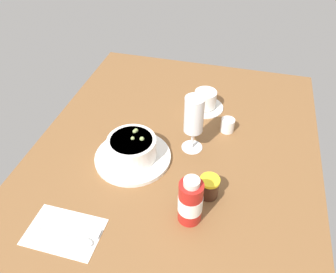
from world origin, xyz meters
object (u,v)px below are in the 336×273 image
(cutlery_setting, at_px, (66,232))
(creamer_jug, at_px, (227,125))
(coffee_cup, at_px, (205,101))
(jam_jar, at_px, (209,187))
(wine_glass, at_px, (194,117))
(sauce_bottle_red, at_px, (190,202))
(porridge_bowl, at_px, (132,150))

(cutlery_setting, height_order, creamer_jug, creamer_jug)
(cutlery_setting, distance_m, coffee_cup, 0.61)
(coffee_cup, height_order, jam_jar, coffee_cup)
(wine_glass, bearing_deg, coffee_cup, 179.47)
(cutlery_setting, height_order, coffee_cup, coffee_cup)
(wine_glass, bearing_deg, sauce_bottle_red, 9.94)
(coffee_cup, relative_size, sauce_bottle_red, 0.92)
(cutlery_setting, distance_m, creamer_jug, 0.57)
(coffee_cup, distance_m, jam_jar, 0.38)
(sauce_bottle_red, bearing_deg, wine_glass, -170.06)
(coffee_cup, xyz_separation_m, creamer_jug, (0.10, 0.09, -0.01))
(jam_jar, bearing_deg, creamer_jug, 176.93)
(porridge_bowl, bearing_deg, coffee_cup, 151.97)
(cutlery_setting, relative_size, wine_glass, 0.98)
(cutlery_setting, height_order, jam_jar, jam_jar)
(porridge_bowl, bearing_deg, wine_glass, 119.74)
(wine_glass, bearing_deg, creamer_jug, 139.21)
(cutlery_setting, relative_size, creamer_jug, 3.48)
(cutlery_setting, xyz_separation_m, creamer_jug, (-0.47, 0.32, 0.02))
(porridge_bowl, xyz_separation_m, jam_jar, (0.08, 0.23, -0.00))
(coffee_cup, distance_m, sauce_bottle_red, 0.46)
(wine_glass, relative_size, sauce_bottle_red, 1.30)
(cutlery_setting, xyz_separation_m, wine_glass, (-0.36, 0.23, 0.11))
(coffee_cup, bearing_deg, cutlery_setting, -22.09)
(coffee_cup, xyz_separation_m, sauce_bottle_red, (0.45, 0.04, 0.03))
(cutlery_setting, bearing_deg, porridge_bowl, 165.02)
(cutlery_setting, height_order, sauce_bottle_red, sauce_bottle_red)
(porridge_bowl, height_order, sauce_bottle_red, sauce_bottle_red)
(porridge_bowl, relative_size, cutlery_setting, 1.24)
(creamer_jug, bearing_deg, jam_jar, -3.07)
(porridge_bowl, height_order, jam_jar, porridge_bowl)
(coffee_cup, bearing_deg, wine_glass, -0.53)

